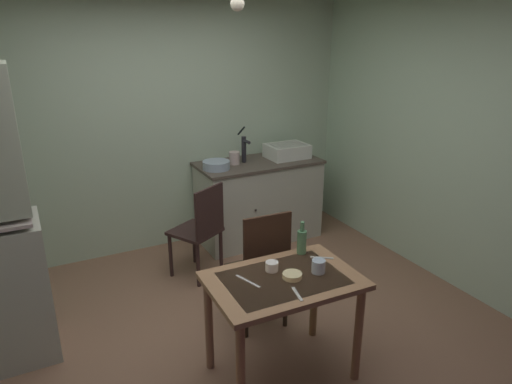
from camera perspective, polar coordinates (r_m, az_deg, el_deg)
ground_plane at (r=3.73m, az=-2.35°, el=-17.55°), size 5.22×5.22×0.00m
wall_back at (r=4.88m, az=-12.28°, el=8.08°), size 4.32×0.10×2.64m
wall_right at (r=4.44m, az=23.64°, el=5.80°), size 0.10×3.84×2.64m
counter_cabinet at (r=5.13m, az=0.31°, el=-1.02°), size 1.34×0.64×0.89m
sink_basin at (r=5.14m, az=3.84°, el=5.10°), size 0.44×0.34×0.15m
hand_pump at (r=4.92m, az=-1.49°, el=5.58°), size 0.05×0.27×0.39m
mixing_bowl_counter at (r=4.73m, az=-4.92°, el=3.33°), size 0.28×0.28×0.08m
stoneware_crock at (r=4.89m, az=-2.69°, el=4.22°), size 0.11×0.11×0.13m
dining_table at (r=3.07m, az=3.35°, el=-12.46°), size 0.98×0.68×0.74m
chair_far_side at (r=3.60m, az=0.62°, el=-9.30°), size 0.42×0.42×0.99m
chair_by_counter at (r=4.34m, az=-6.87°, el=-4.51°), size 0.54×0.54×0.92m
serving_bowl_wide at (r=3.01m, az=4.50°, el=-10.23°), size 0.13×0.13×0.03m
teacup_cream at (r=3.08m, az=7.71°, el=-9.06°), size 0.09×0.09×0.09m
mug_dark at (r=3.08m, az=1.97°, el=-9.14°), size 0.09×0.09×0.06m
glass_bottle at (r=3.29m, az=5.67°, el=-6.03°), size 0.07×0.07×0.24m
table_knife at (r=2.97m, az=-1.01°, el=-10.93°), size 0.08×0.21×0.00m
teaspoon_near_bowl at (r=2.85m, az=5.11°, el=-12.42°), size 0.05×0.16×0.00m
teaspoon_by_cup at (r=3.28m, az=8.13°, el=-8.02°), size 0.14×0.11×0.00m
pendant_bulb at (r=2.78m, az=-2.32°, el=22.15°), size 0.08×0.08×0.08m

